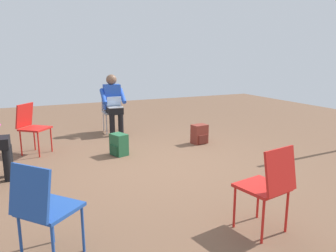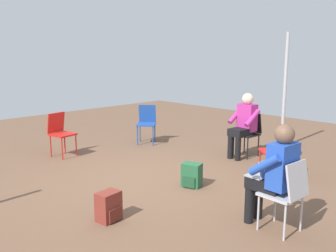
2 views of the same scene
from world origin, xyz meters
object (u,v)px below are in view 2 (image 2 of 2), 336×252
chair_east (249,131)px  chair_southeast (279,148)px  chair_south (287,191)px  person_in_magenta (244,122)px  backpack_near_laptop_user (192,176)px  chair_northeast (147,121)px  chair_north (60,131)px  person_with_laptop (275,171)px  backpack_by_empty_chair (109,208)px

chair_east → chair_southeast: same height
chair_south → person_in_magenta: 3.12m
chair_southeast → backpack_near_laptop_user: (-1.30, 0.70, -0.34)m
chair_northeast → chair_southeast: (-0.06, -3.27, 0.00)m
chair_northeast → chair_north: 1.94m
chair_east → chair_south: (-2.45, -2.11, 0.00)m
person_with_laptop → chair_north: bearing=95.9°
backpack_near_laptop_user → chair_south: bearing=-101.8°
person_with_laptop → backpack_by_empty_chair: size_ratio=3.44×
chair_south → chair_north: 4.69m
chair_north → backpack_near_laptop_user: size_ratio=2.36×
chair_northeast → person_with_laptop: person_with_laptop is taller
chair_south → person_with_laptop: (0.01, 0.17, 0.20)m
chair_northeast → chair_southeast: same height
person_in_magenta → chair_south: bearing=136.9°
chair_east → backpack_near_laptop_user: size_ratio=2.36×
person_with_laptop → backpack_near_laptop_user: person_with_laptop is taller
person_in_magenta → chair_northeast: bearing=18.4°
person_with_laptop → backpack_by_empty_chair: 2.01m
chair_east → person_in_magenta: 0.26m
chair_east → backpack_near_laptop_user: 2.15m
chair_southeast → chair_northeast: bearing=39.4°
person_with_laptop → chair_northeast: bearing=70.9°
chair_north → person_with_laptop: size_ratio=0.69×
chair_southeast → backpack_near_laptop_user: chair_southeast is taller
person_with_laptop → chair_south: bearing=-90.0°
chair_east → chair_south: bearing=134.7°
chair_south → backpack_near_laptop_user: (0.36, 1.73, -0.34)m
chair_east → chair_south: same height
chair_east → chair_north: 3.68m
chair_northeast → person_in_magenta: person_in_magenta is taller
chair_north → chair_southeast: 4.10m
backpack_near_laptop_user → backpack_by_empty_chair: 1.59m
backpack_near_laptop_user → backpack_by_empty_chair: bearing=-177.3°
chair_northeast → chair_north: size_ratio=1.00×
chair_northeast → chair_south: bearing=117.7°
chair_south → person_with_laptop: 0.26m
chair_north → backpack_near_laptop_user: (0.55, -2.96, -0.34)m
chair_northeast → chair_north: same height
chair_south → person_in_magenta: (2.28, 2.12, 0.20)m
chair_northeast → person_in_magenta: (0.56, -2.18, 0.20)m
person_with_laptop → person_in_magenta: same height
person_with_laptop → backpack_near_laptop_user: 1.69m
chair_north → backpack_by_empty_chair: size_ratio=2.36×
chair_east → chair_northeast: same height
chair_east → chair_southeast: size_ratio=1.00×
chair_east → chair_northeast: 2.31m
chair_southeast → person_with_laptop: 1.87m
chair_south → backpack_near_laptop_user: 1.80m
chair_east → person_in_magenta: size_ratio=0.69×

